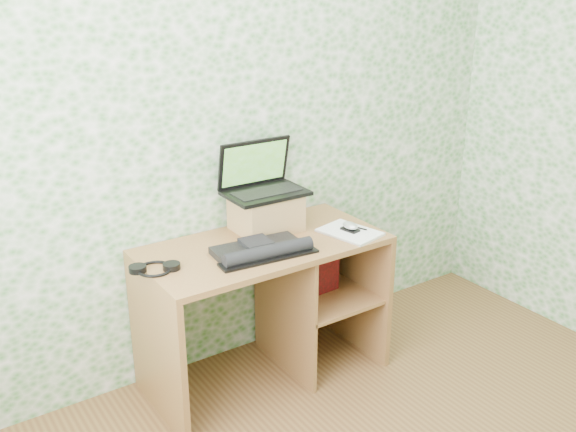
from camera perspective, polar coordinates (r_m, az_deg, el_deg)
wall_back at (r=3.22m, az=-5.28°, el=8.45°), size 3.50×0.00×3.50m
desk at (r=3.30m, az=-1.25°, el=-6.28°), size 1.20×0.60×0.75m
riser at (r=3.26m, az=-1.97°, el=0.32°), size 0.32×0.27×0.19m
laptop at (r=3.24m, az=-2.41°, el=3.14°), size 0.40×0.28×0.27m
keyboard at (r=3.00m, az=-2.36°, el=-3.00°), size 0.49×0.28×0.07m
headphones at (r=2.90m, az=-11.77°, el=-4.57°), size 0.21×0.21×0.03m
notepad at (r=3.25m, az=5.53°, el=-1.45°), size 0.27×0.33×0.01m
mouse at (r=3.25m, az=5.54°, el=-1.03°), size 0.08×0.11×0.03m
pen at (r=3.29m, az=5.99°, el=-0.97°), size 0.05×0.13×0.01m
red_box at (r=3.37m, az=2.50°, el=-4.46°), size 0.26×0.10×0.31m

